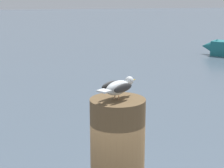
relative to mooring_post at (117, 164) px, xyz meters
The scene contains 2 objects.
mooring_post is the anchor object (origin of this frame).
seagull 0.60m from the mooring_post, 39.69° to the left, with size 0.33×0.29×0.14m.
Camera 1 is at (-1.09, -3.17, 3.46)m, focal length 62.29 mm.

